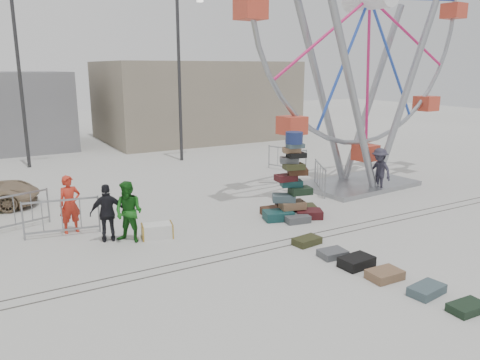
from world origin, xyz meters
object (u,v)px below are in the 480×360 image
lamp_post_right (181,71)px  pedestrian_red (70,204)px  pedestrian_green (129,212)px  steamer_trunk (157,231)px  pedestrian_black (108,213)px  suitcase_tower (292,194)px  barricade_dummy_c (62,218)px  barricade_dummy_b (14,212)px  barricade_wheel_back (287,159)px  pedestrian_grey (379,170)px  lamp_post_left (21,71)px  ferris_wheel (368,24)px  barricade_wheel_front (320,178)px

lamp_post_right → pedestrian_red: size_ratio=4.76×
pedestrian_green → steamer_trunk: bearing=42.4°
lamp_post_right → steamer_trunk: lamp_post_right is taller
pedestrian_black → pedestrian_red: bearing=-47.1°
pedestrian_green → pedestrian_black: size_ratio=1.05×
suitcase_tower → barricade_dummy_c: size_ratio=1.36×
barricade_dummy_b → suitcase_tower: bearing=-36.7°
barricade_wheel_back → pedestrian_grey: size_ratio=1.18×
barricade_dummy_b → pedestrian_red: 1.73m
lamp_post_left → pedestrian_red: 11.04m
lamp_post_left → pedestrian_grey: lamp_post_left is taller
pedestrian_green → suitcase_tower: bearing=44.2°
steamer_trunk → pedestrian_grey: pedestrian_grey is taller
barricade_dummy_c → lamp_post_left: bearing=98.3°
lamp_post_left → ferris_wheel: size_ratio=0.63×
lamp_post_left → steamer_trunk: lamp_post_left is taller
lamp_post_right → suitcase_tower: lamp_post_right is taller
barricade_dummy_c → pedestrian_green: pedestrian_green is taller
ferris_wheel → pedestrian_grey: bearing=-90.6°
ferris_wheel → barricade_wheel_back: (-0.82, 3.79, -5.67)m
lamp_post_right → pedestrian_green: lamp_post_right is taller
suitcase_tower → barricade_wheel_back: bearing=74.7°
barricade_dummy_c → pedestrian_green: (1.52, -1.36, 0.29)m
barricade_wheel_back → pedestrian_black: (-9.43, -4.91, 0.25)m
lamp_post_right → ferris_wheel: (3.94, -8.55, 1.74)m
pedestrian_grey → barricade_wheel_back: bearing=-171.8°
pedestrian_black → barricade_wheel_front: bearing=-160.0°
steamer_trunk → pedestrian_red: 2.67m
ferris_wheel → barricade_dummy_b: size_ratio=6.31×
steamer_trunk → barricade_dummy_b: bearing=154.7°
pedestrian_red → pedestrian_grey: bearing=-10.5°
barricade_dummy_c → pedestrian_black: (1.03, -1.03, 0.25)m
pedestrian_black → pedestrian_grey: bearing=-167.6°
suitcase_tower → barricade_wheel_front: 3.38m
pedestrian_black → barricade_dummy_b: bearing=-34.4°
lamp_post_right → barricade_dummy_b: 11.93m
lamp_post_right → pedestrian_green: bearing=-120.2°
steamer_trunk → ferris_wheel: bearing=22.4°
lamp_post_left → pedestrian_black: size_ratio=4.98×
lamp_post_right → suitcase_tower: 11.07m
barricade_wheel_back → lamp_post_right: bearing=-168.9°
barricade_wheel_front → barricade_wheel_back: (1.08, 3.69, 0.00)m
lamp_post_right → barricade_dummy_b: size_ratio=4.00×
suitcase_tower → barricade_wheel_back: suitcase_tower is taller
suitcase_tower → steamer_trunk: 4.42m
barricade_wheel_back → pedestrian_red: size_ratio=1.19×
barricade_wheel_front → lamp_post_right: bearing=42.0°
steamer_trunk → barricade_dummy_c: bearing=160.3°
pedestrian_black → steamer_trunk: bearing=173.1°
barricade_dummy_c → pedestrian_red: (0.28, 0.22, 0.29)m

